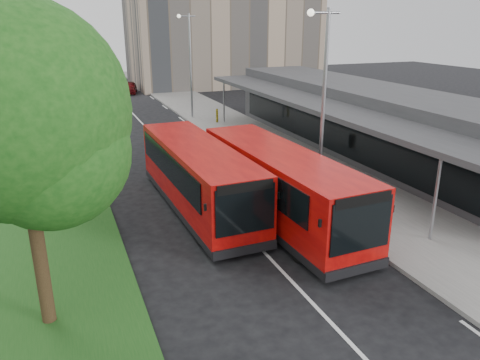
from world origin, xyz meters
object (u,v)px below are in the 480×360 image
(tree_near, at_px, (19,125))
(bus_second, at_px, (198,177))
(bollard, at_px, (217,116))
(car_near, at_px, (129,87))
(tree_mid, at_px, (32,78))
(tree_far, at_px, (35,52))
(bus_main, at_px, (280,186))
(lamp_post_far, at_px, (189,60))
(litter_bin, at_px, (284,148))
(car_far, at_px, (101,81))
(lamp_post_near, at_px, (322,96))

(tree_near, bearing_deg, bus_second, 45.39)
(bollard, bearing_deg, car_near, 101.30)
(tree_mid, distance_m, tree_far, 12.01)
(tree_near, xyz_separation_m, bus_main, (8.70, 3.77, -3.90))
(lamp_post_far, height_order, litter_bin, lamp_post_far)
(tree_near, distance_m, tree_far, 24.00)
(lamp_post_far, relative_size, car_near, 2.10)
(bollard, bearing_deg, tree_near, -119.26)
(tree_mid, distance_m, litter_bin, 13.86)
(tree_mid, height_order, tree_far, tree_far)
(bus_main, relative_size, car_far, 2.47)
(bus_second, xyz_separation_m, litter_bin, (7.02, 5.91, -0.90))
(tree_far, bearing_deg, car_near, 62.96)
(litter_bin, xyz_separation_m, bollard, (-0.68, 10.07, 0.13))
(tree_near, height_order, tree_far, tree_far)
(lamp_post_far, bearing_deg, bollard, -65.99)
(tree_near, distance_m, bus_second, 9.48)
(bus_main, xyz_separation_m, bus_second, (-2.64, 2.37, -0.04))
(tree_far, bearing_deg, litter_bin, -42.44)
(tree_mid, relative_size, car_near, 2.09)
(car_near, bearing_deg, tree_near, -88.74)
(tree_near, xyz_separation_m, lamp_post_near, (11.13, 4.95, -0.66))
(tree_far, relative_size, bus_second, 0.87)
(tree_near, xyz_separation_m, bollard, (12.39, 22.11, -4.70))
(bus_main, height_order, litter_bin, bus_main)
(lamp_post_far, bearing_deg, bus_second, -105.09)
(tree_near, xyz_separation_m, tree_far, (-0.00, 24.00, 0.21))
(tree_mid, height_order, bus_main, tree_mid)
(tree_mid, bearing_deg, bollard, 39.23)
(lamp_post_far, bearing_deg, car_far, 101.86)
(tree_near, height_order, litter_bin, tree_near)
(lamp_post_near, xyz_separation_m, litter_bin, (1.94, 7.10, -4.18))
(bus_second, relative_size, car_far, 2.40)
(bollard, bearing_deg, litter_bin, -86.12)
(tree_far, bearing_deg, bus_main, -66.74)
(bus_second, height_order, car_far, bus_second)
(litter_bin, xyz_separation_m, car_near, (-4.44, 28.87, 0.11))
(lamp_post_far, xyz_separation_m, car_near, (-2.49, 15.97, -4.07))
(tree_near, bearing_deg, litter_bin, 42.66)
(tree_mid, relative_size, lamp_post_far, 1.00)
(bus_main, distance_m, car_near, 37.16)
(bollard, bearing_deg, lamp_post_far, 114.01)
(lamp_post_near, height_order, bollard, lamp_post_near)
(tree_mid, bearing_deg, bus_main, -43.42)
(tree_mid, relative_size, car_far, 1.92)
(lamp_post_near, bearing_deg, bus_second, 166.80)
(tree_near, relative_size, bus_second, 0.83)
(tree_near, distance_m, tree_mid, 12.00)
(bollard, bearing_deg, car_far, 103.28)
(tree_near, relative_size, bollard, 7.95)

